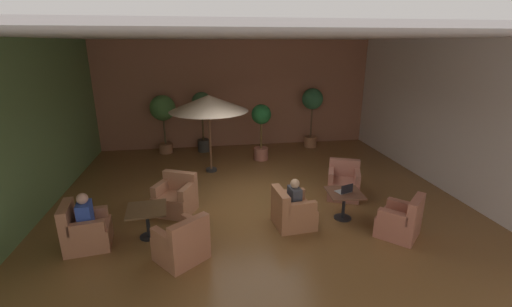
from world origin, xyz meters
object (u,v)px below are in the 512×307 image
object	(u,v)px
armchair_front_right_north	(85,231)
patron_blue_shirt	(295,195)
cafe_table_front_right	(147,214)
armchair_front_right_south	(176,198)
patio_umbrella_tall_red	(209,103)
cafe_table_front_left	(344,198)
armchair_front_right_east	(182,244)
patron_by_window	(84,212)
potted_tree_left_corner	(312,106)
potted_tree_mid_left	(261,125)
open_laptop	(345,190)
iced_drink_cup	(348,189)
potted_tree_mid_right	(202,111)
potted_tree_right_corner	(163,112)
armchair_front_left_south	(401,221)
armchair_front_left_east	(292,212)
armchair_front_left_north	(343,184)

from	to	relation	value
armchair_front_right_north	patron_blue_shirt	bearing A→B (deg)	2.30
cafe_table_front_right	armchair_front_right_south	bearing A→B (deg)	64.64
armchair_front_right_south	patio_umbrella_tall_red	size ratio (longest dim) A/B	0.46
cafe_table_front_left	patio_umbrella_tall_red	xyz separation A→B (m)	(-2.71, 3.37, 1.54)
cafe_table_front_left	cafe_table_front_right	world-z (taller)	same
patron_blue_shirt	armchair_front_right_east	bearing A→B (deg)	-158.73
patron_by_window	armchair_front_right_east	bearing A→B (deg)	-22.30
potted_tree_left_corner	potted_tree_mid_left	xyz separation A→B (m)	(-2.03, -1.15, -0.34)
cafe_table_front_left	open_laptop	distance (m)	0.19
iced_drink_cup	potted_tree_mid_right	bearing A→B (deg)	118.95
patio_umbrella_tall_red	open_laptop	size ratio (longest dim) A/B	6.18
patron_by_window	potted_tree_right_corner	bearing A→B (deg)	80.82
armchair_front_right_east	potted_tree_mid_left	size ratio (longest dim) A/B	0.57
armchair_front_left_south	potted_tree_left_corner	world-z (taller)	potted_tree_left_corner
potted_tree_mid_right	patron_by_window	size ratio (longest dim) A/B	3.19
armchair_front_right_north	potted_tree_mid_right	distance (m)	6.19
potted_tree_left_corner	open_laptop	bearing A→B (deg)	-100.27
armchair_front_left_east	patron_blue_shirt	distance (m)	0.39
cafe_table_front_right	potted_tree_right_corner	world-z (taller)	potted_tree_right_corner
cafe_table_front_right	potted_tree_mid_left	bearing A→B (deg)	55.17
armchair_front_right_north	armchair_front_right_south	size ratio (longest dim) A/B	0.87
armchair_front_left_north	armchair_front_right_south	bearing A→B (deg)	-177.14
armchair_front_right_north	patio_umbrella_tall_red	size ratio (longest dim) A/B	0.39
cafe_table_front_left	patron_by_window	bearing A→B (deg)	-177.07
armchair_front_right_east	potted_tree_mid_right	size ratio (longest dim) A/B	0.50
armchair_front_left_east	armchair_front_right_east	distance (m)	2.36
armchair_front_left_east	patron_by_window	world-z (taller)	patron_by_window
armchair_front_left_north	cafe_table_front_right	xyz separation A→B (m)	(-4.51, -1.20, 0.16)
iced_drink_cup	open_laptop	distance (m)	0.08
patio_umbrella_tall_red	armchair_front_left_east	bearing A→B (deg)	-66.09
armchair_front_left_south	open_laptop	bearing A→B (deg)	134.69
armchair_front_left_east	cafe_table_front_right	xyz separation A→B (m)	(-2.88, -0.00, 0.18)
cafe_table_front_left	armchair_front_right_east	world-z (taller)	armchair_front_right_east
armchair_front_left_east	potted_tree_mid_left	world-z (taller)	potted_tree_mid_left
potted_tree_right_corner	iced_drink_cup	xyz separation A→B (m)	(4.27, -5.41, -0.75)
cafe_table_front_right	armchair_front_right_south	xyz separation A→B (m)	(0.47, 1.00, -0.16)
patron_blue_shirt	open_laptop	distance (m)	1.13
cafe_table_front_right	open_laptop	bearing A→B (deg)	1.38
potted_tree_mid_right	cafe_table_front_right	bearing A→B (deg)	-101.88
patio_umbrella_tall_red	armchair_front_right_north	bearing A→B (deg)	-123.95
potted_tree_mid_right	cafe_table_front_left	bearing A→B (deg)	-61.69
armchair_front_left_south	armchair_front_right_north	distance (m)	6.01
armchair_front_right_north	patron_by_window	world-z (taller)	patron_by_window
potted_tree_right_corner	iced_drink_cup	distance (m)	6.93
armchair_front_right_east	armchair_front_left_north	bearing A→B (deg)	28.45
armchair_front_right_north	patio_umbrella_tall_red	xyz separation A→B (m)	(2.45, 3.64, 1.70)
armchair_front_right_east	armchair_front_right_south	xyz separation A→B (m)	(-0.21, 1.87, 0.01)
potted_tree_mid_left	patron_by_window	bearing A→B (deg)	-132.32
potted_tree_left_corner	armchair_front_left_east	bearing A→B (deg)	-111.43
cafe_table_front_left	armchair_front_right_north	world-z (taller)	armchair_front_right_north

